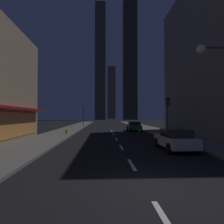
% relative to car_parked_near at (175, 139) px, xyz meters
% --- Properties ---
extents(ground_plane, '(78.00, 136.00, 0.10)m').
position_rel_car_parked_near_xyz_m(ground_plane, '(-3.60, 24.94, -0.79)').
color(ground_plane, black).
extents(sidewalk_right, '(4.00, 76.00, 0.15)m').
position_rel_car_parked_near_xyz_m(sidewalk_right, '(3.40, 24.94, -0.67)').
color(sidewalk_right, '#605E59').
rests_on(sidewalk_right, ground).
extents(sidewalk_left, '(4.00, 76.00, 0.15)m').
position_rel_car_parked_near_xyz_m(sidewalk_left, '(-10.60, 24.94, -0.67)').
color(sidewalk_left, '#605E59').
rests_on(sidewalk_left, ground).
extents(lane_marking_center, '(0.16, 28.20, 0.01)m').
position_rel_car_parked_near_xyz_m(lane_marking_center, '(-3.60, 3.94, -0.73)').
color(lane_marking_center, silver).
rests_on(lane_marking_center, ground).
extents(skyscraper_distant_tall, '(6.27, 5.31, 70.57)m').
position_rel_car_parked_near_xyz_m(skyscraper_distant_tall, '(-6.36, 103.88, 34.54)').
color(skyscraper_distant_tall, '#464234').
rests_on(skyscraper_distant_tall, ground).
extents(skyscraper_distant_mid, '(6.56, 6.99, 43.33)m').
position_rel_car_parked_near_xyz_m(skyscraper_distant_mid, '(2.52, 149.67, 20.93)').
color(skyscraper_distant_mid, '#615C49').
rests_on(skyscraper_distant_mid, ground).
extents(skyscraper_distant_short, '(8.36, 5.10, 72.42)m').
position_rel_car_parked_near_xyz_m(skyscraper_distant_short, '(11.75, 104.25, 35.47)').
color(skyscraper_distant_short, '#312F25').
rests_on(skyscraper_distant_short, ground).
extents(car_parked_near, '(1.98, 4.24, 1.45)m').
position_rel_car_parked_near_xyz_m(car_parked_near, '(0.00, 0.00, 0.00)').
color(car_parked_near, silver).
rests_on(car_parked_near, ground).
extents(car_parked_far, '(1.98, 4.24, 1.45)m').
position_rel_car_parked_near_xyz_m(car_parked_far, '(0.00, 17.44, 0.00)').
color(car_parked_far, '#1E722D').
rests_on(car_parked_far, ground).
extents(fire_hydrant_far_left, '(0.42, 0.30, 0.65)m').
position_rel_car_parked_near_xyz_m(fire_hydrant_far_left, '(-9.50, 11.41, -0.29)').
color(fire_hydrant_far_left, gold).
rests_on(fire_hydrant_far_left, sidewalk_left).
extents(traffic_light_near_right, '(0.32, 0.48, 4.20)m').
position_rel_car_parked_near_xyz_m(traffic_light_near_right, '(1.90, 7.02, 2.45)').
color(traffic_light_near_right, '#2D2D2D').
rests_on(traffic_light_near_right, sidewalk_right).
extents(traffic_light_far_left, '(0.32, 0.48, 4.20)m').
position_rel_car_parked_near_xyz_m(traffic_light_far_left, '(-9.10, 28.66, 2.45)').
color(traffic_light_far_left, '#2D2D2D').
rests_on(traffic_light_far_left, sidewalk_left).
extents(street_lamp_right, '(1.96, 0.56, 6.58)m').
position_rel_car_parked_near_xyz_m(street_lamp_right, '(1.78, -1.72, 4.33)').
color(street_lamp_right, '#38383D').
rests_on(street_lamp_right, sidewalk_right).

